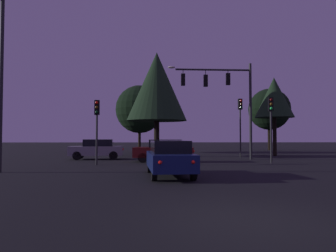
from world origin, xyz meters
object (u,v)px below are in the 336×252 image
object	(u,v)px
tree_behind_sign	(140,109)
traffic_light_corner_right	(97,119)
parking_lot_lamp_post	(2,59)
traffic_signal_mast_arm	(225,91)
tree_left_far	(157,87)
traffic_light_corner_left	(271,116)
car_crossing_right	(164,150)
tree_center_horizon	(269,109)
car_crossing_left	(97,149)
tree_right_cluster	(274,98)
traffic_light_median	(240,116)
car_nearside_lane	(169,158)

from	to	relation	value
tree_behind_sign	traffic_light_corner_right	bearing A→B (deg)	-96.82
traffic_light_corner_right	parking_lot_lamp_post	distance (m)	6.14
traffic_signal_mast_arm	tree_left_far	xyz separation A→B (m)	(-5.14, 4.02, 0.97)
traffic_light_corner_left	tree_behind_sign	bearing A→B (deg)	120.96
tree_left_far	car_crossing_right	bearing A→B (deg)	-86.02
parking_lot_lamp_post	tree_center_horizon	world-z (taller)	parking_lot_lamp_post
car_crossing_right	tree_behind_sign	bearing A→B (deg)	99.32
traffic_signal_mast_arm	car_crossing_left	size ratio (longest dim) A/B	1.75
traffic_light_corner_right	tree_left_far	distance (m)	9.73
parking_lot_lamp_post	tree_right_cluster	world-z (taller)	parking_lot_lamp_post
parking_lot_lamp_post	tree_behind_sign	distance (m)	20.75
traffic_signal_mast_arm	tree_behind_sign	world-z (taller)	tree_behind_sign
car_crossing_right	tree_behind_sign	world-z (taller)	tree_behind_sign
traffic_light_median	car_crossing_left	distance (m)	11.91
tree_behind_sign	traffic_signal_mast_arm	bearing A→B (deg)	-59.02
traffic_signal_mast_arm	tree_right_cluster	world-z (taller)	traffic_signal_mast_arm
car_nearside_lane	car_crossing_right	world-z (taller)	same
traffic_signal_mast_arm	parking_lot_lamp_post	world-z (taller)	parking_lot_lamp_post
car_crossing_right	traffic_light_median	bearing A→B (deg)	33.49
parking_lot_lamp_post	tree_right_cluster	size ratio (longest dim) A/B	1.21
traffic_light_corner_right	car_crossing_left	size ratio (longest dim) A/B	0.94
car_crossing_right	car_crossing_left	bearing A→B (deg)	150.10
traffic_light_corner_left	tree_right_cluster	xyz separation A→B (m)	(3.39, 8.12, 2.26)
car_nearside_lane	car_crossing_left	distance (m)	12.02
traffic_light_median	car_crossing_right	bearing A→B (deg)	-146.51
parking_lot_lamp_post	traffic_light_median	bearing A→B (deg)	36.04
tree_behind_sign	tree_center_horizon	world-z (taller)	tree_center_horizon
parking_lot_lamp_post	tree_left_far	size ratio (longest dim) A/B	0.94
traffic_light_corner_left	tree_behind_sign	distance (m)	17.82
tree_center_horizon	traffic_light_corner_left	bearing A→B (deg)	-110.22
tree_behind_sign	tree_right_cluster	distance (m)	14.38
car_crossing_left	tree_left_far	bearing A→B (deg)	34.91
tree_center_horizon	traffic_light_corner_right	bearing A→B (deg)	-130.45
tree_center_horizon	tree_right_cluster	size ratio (longest dim) A/B	1.15
tree_left_far	tree_right_cluster	size ratio (longest dim) A/B	1.29
car_nearside_lane	tree_right_cluster	world-z (taller)	tree_right_cluster
traffic_signal_mast_arm	traffic_light_corner_right	bearing A→B (deg)	-153.98
car_crossing_right	tree_behind_sign	size ratio (longest dim) A/B	0.56
car_crossing_left	tree_behind_sign	distance (m)	11.85
traffic_light_median	parking_lot_lamp_post	distance (m)	18.02
traffic_light_corner_left	car_crossing_left	xyz separation A→B (m)	(-11.91, 4.42, -2.23)
traffic_light_corner_left	traffic_light_corner_right	distance (m)	11.05
traffic_light_corner_right	traffic_light_median	bearing A→B (deg)	31.54
traffic_light_corner_left	tree_left_far	world-z (taller)	tree_left_far
traffic_light_median	car_crossing_right	xyz separation A→B (m)	(-6.49, -4.29, -2.64)
tree_left_far	traffic_light_corner_right	bearing A→B (deg)	-114.04
tree_behind_sign	tree_center_horizon	distance (m)	18.18
tree_center_horizon	parking_lot_lamp_post	bearing A→B (deg)	-130.98
tree_center_horizon	tree_behind_sign	bearing A→B (deg)	-159.71
car_crossing_right	tree_right_cluster	size ratio (longest dim) A/B	0.59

